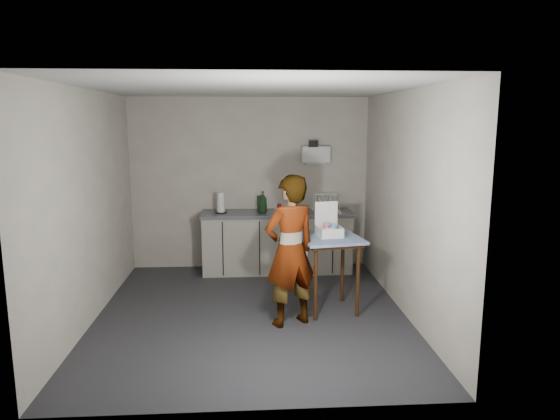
{
  "coord_description": "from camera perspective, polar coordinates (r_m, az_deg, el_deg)",
  "views": [
    {
      "loc": [
        -0.03,
        -5.59,
        2.25
      ],
      "look_at": [
        0.36,
        0.45,
        1.16
      ],
      "focal_mm": 32.0,
      "sensor_mm": 36.0,
      "label": 1
    }
  ],
  "objects": [
    {
      "name": "ceiling",
      "position": [
        5.6,
        -3.52,
        13.68
      ],
      "size": [
        3.6,
        4.0,
        0.01
      ],
      "primitive_type": "cube",
      "color": "silver",
      "rests_on": "wall_back"
    },
    {
      "name": "dish_rack",
      "position": [
        7.5,
        5.21,
        0.34
      ],
      "size": [
        0.4,
        0.3,
        0.28
      ],
      "color": "white",
      "rests_on": "kitchen_counter"
    },
    {
      "name": "dark_bottle",
      "position": [
        7.4,
        -2.34,
        0.71
      ],
      "size": [
        0.07,
        0.07,
        0.25
      ],
      "primitive_type": "cylinder",
      "color": "black",
      "rests_on": "kitchen_counter"
    },
    {
      "name": "ground",
      "position": [
        6.03,
        -3.25,
        -11.75
      ],
      "size": [
        4.0,
        4.0,
        0.0
      ],
      "primitive_type": "plane",
      "color": "#28282D",
      "rests_on": "ground"
    },
    {
      "name": "wall_back",
      "position": [
        7.64,
        -3.47,
        3.02
      ],
      "size": [
        3.6,
        0.02,
        2.6
      ],
      "primitive_type": "cube",
      "color": "#B3AE9C",
      "rests_on": "ground"
    },
    {
      "name": "paper_towel",
      "position": [
        7.37,
        -6.77,
        0.77
      ],
      "size": [
        0.17,
        0.17,
        0.31
      ],
      "color": "black",
      "rests_on": "kitchen_counter"
    },
    {
      "name": "bakery_box",
      "position": [
        5.94,
        5.61,
        -2.13
      ],
      "size": [
        0.32,
        0.32,
        0.39
      ],
      "rotation": [
        0.0,
        0.0,
        0.13
      ],
      "color": "white",
      "rests_on": "side_table"
    },
    {
      "name": "wall_shelf",
      "position": [
        7.6,
        4.1,
        6.36
      ],
      "size": [
        0.42,
        0.18,
        0.37
      ],
      "color": "white",
      "rests_on": "ground"
    },
    {
      "name": "standing_man",
      "position": [
        5.48,
        1.17,
        -4.7
      ],
      "size": [
        0.73,
        0.63,
        1.69
      ],
      "primitive_type": "imported",
      "rotation": [
        0.0,
        0.0,
        3.59
      ],
      "color": "#B2A593",
      "rests_on": "ground"
    },
    {
      "name": "soda_can",
      "position": [
        7.47,
        -0.09,
        0.29
      ],
      "size": [
        0.06,
        0.06,
        0.11
      ],
      "primitive_type": "cylinder",
      "color": "red",
      "rests_on": "kitchen_counter"
    },
    {
      "name": "wall_right",
      "position": [
        5.96,
        14.11,
        0.69
      ],
      "size": [
        0.02,
        4.0,
        2.6
      ],
      "primitive_type": "cube",
      "color": "#B3AE9C",
      "rests_on": "ground"
    },
    {
      "name": "side_table",
      "position": [
        5.92,
        5.76,
        -4.2
      ],
      "size": [
        0.8,
        0.8,
        0.9
      ],
      "rotation": [
        0.0,
        0.0,
        0.17
      ],
      "color": "#3B1C0D",
      "rests_on": "ground"
    },
    {
      "name": "wall_left",
      "position": [
        5.94,
        -20.91,
        0.3
      ],
      "size": [
        0.02,
        4.0,
        2.6
      ],
      "primitive_type": "cube",
      "color": "#B3AE9C",
      "rests_on": "ground"
    },
    {
      "name": "kitchen_counter",
      "position": [
        7.53,
        -0.34,
        -3.83
      ],
      "size": [
        2.24,
        0.62,
        0.91
      ],
      "color": "black",
      "rests_on": "ground"
    },
    {
      "name": "soap_bottle",
      "position": [
        7.29,
        -1.96,
        0.89
      ],
      "size": [
        0.13,
        0.13,
        0.33
      ],
      "primitive_type": "imported",
      "rotation": [
        0.0,
        0.0,
        0.05
      ],
      "color": "black",
      "rests_on": "kitchen_counter"
    }
  ]
}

